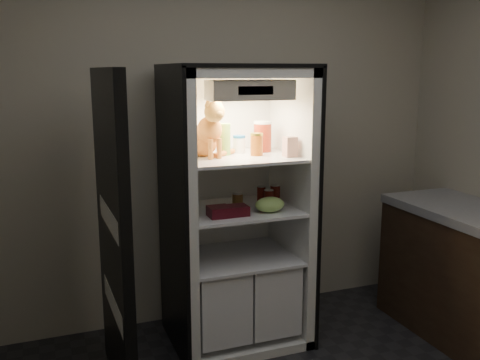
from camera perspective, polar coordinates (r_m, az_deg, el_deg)
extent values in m
plane|color=#AEA691|center=(3.91, -2.71, 4.48)|extent=(3.60, 0.00, 3.60)
cube|color=white|center=(3.86, -2.05, -2.01)|extent=(0.85, 0.06, 1.85)
cube|color=white|center=(3.46, -6.54, -3.72)|extent=(0.06, 0.70, 1.85)
cube|color=white|center=(3.72, 5.32, -2.58)|extent=(0.06, 0.70, 1.85)
cube|color=white|center=(3.45, -0.41, 11.37)|extent=(0.85, 0.70, 0.06)
cube|color=white|center=(3.90, -0.37, -15.98)|extent=(0.85, 0.70, 0.06)
cube|color=black|center=(3.45, -7.22, -3.78)|extent=(0.02, 0.72, 1.87)
cube|color=black|center=(3.74, 5.90, -2.52)|extent=(0.02, 0.72, 1.87)
cube|color=black|center=(3.45, -0.41, 12.07)|extent=(0.90, 0.72, 0.02)
cube|color=white|center=(3.47, -0.22, 2.41)|extent=(0.73, 0.62, 0.02)
cube|color=white|center=(3.54, -0.22, -3.18)|extent=(0.73, 0.62, 0.02)
cube|color=white|center=(3.68, -2.82, -12.20)|extent=(0.34, 0.58, 0.48)
cube|color=white|center=(3.79, 2.32, -11.44)|extent=(0.34, 0.58, 0.48)
cube|color=white|center=(3.64, -0.21, -8.21)|extent=(0.73, 0.62, 0.02)
cube|color=beige|center=(3.23, 1.11, 9.58)|extent=(0.52, 0.18, 0.12)
cube|color=black|center=(3.15, 1.69, 9.52)|extent=(0.22, 0.01, 0.05)
cube|color=black|center=(3.08, -13.33, -5.88)|extent=(0.08, 0.87, 1.85)
cube|color=white|center=(3.16, -12.87, -12.71)|extent=(0.07, 0.64, 0.12)
cube|color=white|center=(2.99, -13.30, -3.93)|extent=(0.07, 0.64, 0.12)
ellipsoid|color=orange|center=(3.48, -4.07, 4.20)|extent=(0.24, 0.28, 0.21)
ellipsoid|color=orange|center=(3.38, -3.27, 5.34)|extent=(0.19, 0.18, 0.18)
sphere|color=orange|center=(3.32, -2.74, 7.26)|extent=(0.15, 0.15, 0.13)
sphere|color=orange|center=(3.27, -2.26, 6.94)|extent=(0.07, 0.07, 0.05)
cone|color=orange|center=(3.30, -3.43, 8.33)|extent=(0.06, 0.06, 0.06)
cone|color=orange|center=(3.34, -2.26, 8.38)|extent=(0.06, 0.06, 0.06)
cylinder|color=orange|center=(3.33, -3.17, 3.29)|extent=(0.03, 0.03, 0.13)
cylinder|color=orange|center=(3.36, -2.24, 3.37)|extent=(0.03, 0.03, 0.13)
cylinder|color=orange|center=(3.47, -1.79, 2.87)|extent=(0.21, 0.17, 0.03)
cylinder|color=#217B2A|center=(3.50, -1.66, 4.22)|extent=(0.08, 0.08, 0.19)
cylinder|color=#217B2A|center=(3.49, -1.67, 5.90)|extent=(0.08, 0.08, 0.02)
cylinder|color=white|center=(3.60, -0.10, 3.72)|extent=(0.08, 0.08, 0.10)
cylinder|color=#175AA1|center=(3.59, -0.10, 4.65)|extent=(0.08, 0.08, 0.02)
cylinder|color=maroon|center=(3.48, 1.78, 3.71)|extent=(0.08, 0.08, 0.13)
cylinder|color=gold|center=(3.47, 1.79, 4.91)|extent=(0.08, 0.08, 0.01)
cylinder|color=#AB3116|center=(3.65, 2.42, 4.53)|extent=(0.12, 0.12, 0.19)
cylinder|color=white|center=(3.64, 2.43, 6.15)|extent=(0.12, 0.12, 0.02)
cube|color=white|center=(3.44, 5.36, 3.56)|extent=(0.08, 0.08, 0.13)
cylinder|color=black|center=(3.70, 2.28, -1.54)|extent=(0.06, 0.06, 0.11)
cylinder|color=#B2B2B2|center=(3.69, 2.29, -0.70)|extent=(0.06, 0.06, 0.00)
cylinder|color=black|center=(3.67, 3.77, -1.53)|extent=(0.07, 0.07, 0.12)
cylinder|color=#B2B2B2|center=(3.66, 3.78, -0.57)|extent=(0.07, 0.07, 0.00)
cylinder|color=black|center=(3.56, 3.08, -2.00)|extent=(0.06, 0.06, 0.11)
cylinder|color=#B2B2B2|center=(3.55, 3.09, -1.08)|extent=(0.06, 0.06, 0.00)
cylinder|color=brown|center=(3.56, -0.26, -2.18)|extent=(0.07, 0.07, 0.09)
cylinder|color=#B2B2B2|center=(3.55, -0.26, -1.40)|extent=(0.07, 0.07, 0.01)
ellipsoid|color=#9FCC5F|center=(3.44, 3.20, -2.62)|extent=(0.20, 0.14, 0.10)
cube|color=#550E13|center=(3.33, -2.26, -3.40)|extent=(0.13, 0.13, 0.07)
cube|color=#550E13|center=(3.37, -0.25, -3.24)|extent=(0.12, 0.12, 0.06)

